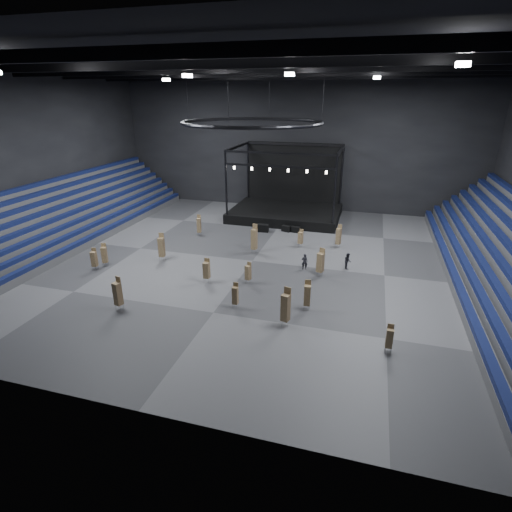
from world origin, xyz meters
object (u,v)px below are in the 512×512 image
(flight_case_mid, at_px, (286,229))
(chair_stack_1, at_px, (94,259))
(chair_stack_9, at_px, (254,239))
(chair_stack_13, at_px, (248,272))
(chair_stack_12, at_px, (321,262))
(chair_stack_8, at_px, (104,254))
(chair_stack_10, at_px, (389,338))
(chair_stack_7, at_px, (199,225))
(stage, at_px, (287,206))
(chair_stack_2, at_px, (207,270))
(chair_stack_4, at_px, (339,236))
(flight_case_right, at_px, (296,230))
(chair_stack_3, at_px, (235,295))
(chair_stack_5, at_px, (118,293))
(man_center, at_px, (305,262))
(crew_member, at_px, (348,261))
(flight_case_left, at_px, (263,228))
(chair_stack_6, at_px, (161,247))
(chair_stack_14, at_px, (301,238))
(chair_stack_0, at_px, (307,295))
(chair_stack_11, at_px, (286,307))

(flight_case_mid, height_order, chair_stack_1, chair_stack_1)
(chair_stack_9, relative_size, chair_stack_13, 1.58)
(chair_stack_13, bearing_deg, chair_stack_1, -154.54)
(flight_case_mid, xyz_separation_m, chair_stack_12, (5.55, -11.60, 1.04))
(chair_stack_8, distance_m, chair_stack_10, 26.63)
(flight_case_mid, height_order, chair_stack_7, chair_stack_7)
(stage, relative_size, chair_stack_2, 6.36)
(stage, height_order, chair_stack_1, stage)
(chair_stack_4, distance_m, chair_stack_7, 15.92)
(flight_case_right, xyz_separation_m, chair_stack_8, (-15.62, -14.93, 0.84))
(chair_stack_3, bearing_deg, chair_stack_9, 99.83)
(chair_stack_5, relative_size, man_center, 1.73)
(stage, height_order, chair_stack_9, stage)
(crew_member, bearing_deg, stage, 16.76)
(flight_case_mid, distance_m, chair_stack_1, 21.82)
(stage, height_order, chair_stack_3, stage)
(stage, distance_m, flight_case_left, 7.41)
(man_center, bearing_deg, flight_case_mid, -81.78)
(chair_stack_13, distance_m, crew_member, 9.85)
(chair_stack_3, xyz_separation_m, chair_stack_5, (-8.42, -2.71, 0.31))
(chair_stack_8, xyz_separation_m, chair_stack_10, (25.72, -6.91, -0.16))
(flight_case_mid, height_order, chair_stack_5, chair_stack_5)
(flight_case_left, bearing_deg, chair_stack_6, -122.43)
(flight_case_mid, height_order, chair_stack_2, chair_stack_2)
(chair_stack_12, bearing_deg, chair_stack_1, -147.67)
(flight_case_left, height_order, chair_stack_7, chair_stack_7)
(flight_case_mid, distance_m, crew_member, 12.00)
(stage, distance_m, flight_case_mid, 6.60)
(flight_case_left, bearing_deg, chair_stack_10, -56.46)
(chair_stack_3, height_order, chair_stack_4, chair_stack_4)
(chair_stack_8, distance_m, chair_stack_12, 20.30)
(chair_stack_14, bearing_deg, chair_stack_2, -103.17)
(stage, distance_m, chair_stack_14, 11.70)
(chair_stack_7, distance_m, chair_stack_8, 11.93)
(chair_stack_2, distance_m, crew_member, 13.27)
(chair_stack_0, bearing_deg, chair_stack_7, 131.22)
(flight_case_mid, height_order, flight_case_right, flight_case_mid)
(chair_stack_0, distance_m, chair_stack_7, 20.28)
(chair_stack_9, height_order, chair_stack_11, chair_stack_9)
(chair_stack_0, distance_m, chair_stack_6, 16.31)
(chair_stack_4, distance_m, man_center, 7.27)
(chair_stack_1, relative_size, chair_stack_10, 1.10)
(man_center, bearing_deg, chair_stack_14, -88.68)
(crew_member, bearing_deg, flight_case_left, 38.05)
(chair_stack_9, relative_size, chair_stack_11, 1.03)
(stage, xyz_separation_m, chair_stack_0, (6.68, -24.29, -0.19))
(flight_case_left, relative_size, chair_stack_8, 0.59)
(chair_stack_12, bearing_deg, chair_stack_4, 103.73)
(flight_case_mid, bearing_deg, chair_stack_12, -64.41)
(chair_stack_14, bearing_deg, chair_stack_4, 30.85)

